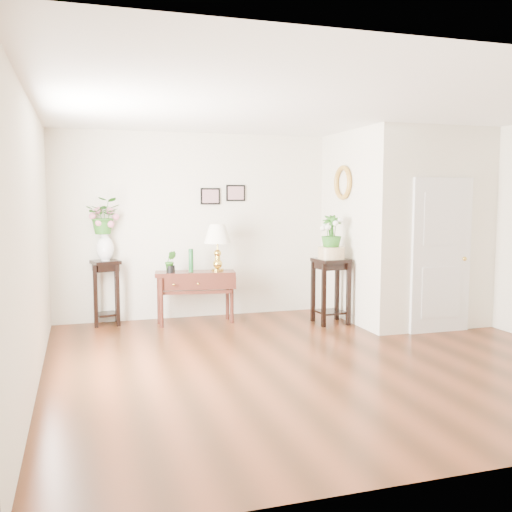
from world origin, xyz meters
name	(u,v)px	position (x,y,z in m)	size (l,w,h in m)	color
floor	(320,360)	(0.00, 0.00, 0.00)	(6.00, 5.50, 0.02)	#602C16
ceiling	(323,108)	(0.00, 0.00, 2.80)	(6.00, 5.50, 0.02)	white
wall_back	(251,225)	(0.00, 2.75, 1.40)	(6.00, 0.02, 2.80)	silver
wall_front	(493,266)	(0.00, -2.75, 1.40)	(6.00, 0.02, 2.80)	silver
wall_left	(32,244)	(-3.00, 0.00, 1.40)	(0.02, 5.50, 2.80)	silver
partition	(402,226)	(2.10, 1.77, 1.40)	(1.80, 1.95, 2.80)	silver
door	(441,256)	(2.10, 0.78, 1.05)	(0.90, 0.05, 2.10)	silver
art_print_left	(210,196)	(-0.65, 2.73, 1.85)	(0.30, 0.02, 0.25)	black
art_print_right	(236,193)	(-0.25, 2.73, 1.90)	(0.30, 0.02, 0.25)	black
wall_ornament	(343,183)	(1.16, 1.90, 2.05)	(0.51, 0.51, 0.07)	gold
console_table	(195,297)	(-0.99, 2.28, 0.38)	(1.15, 0.38, 0.76)	#3B1911
table_lamp	(217,247)	(-0.65, 2.28, 1.11)	(0.40, 0.40, 0.69)	gold
green_vase	(191,260)	(-1.05, 2.28, 0.93)	(0.07, 0.07, 0.33)	#164E22
potted_plant	(171,262)	(-1.34, 2.28, 0.91)	(0.16, 0.13, 0.29)	#27651C
plant_stand_a	(106,293)	(-2.23, 2.57, 0.47)	(0.36, 0.36, 0.94)	black
porcelain_vase	(105,245)	(-2.23, 2.57, 1.16)	(0.25, 0.25, 0.42)	white
lily_arrangement	(104,214)	(-2.23, 2.57, 1.60)	(0.47, 0.41, 0.52)	#27651C
plant_stand_b	(331,291)	(0.90, 1.70, 0.48)	(0.45, 0.45, 0.95)	black
ceramic_bowl	(331,253)	(0.90, 1.70, 1.03)	(0.39, 0.39, 0.17)	#C2B88E
narcissus	(331,233)	(0.90, 1.70, 1.33)	(0.29, 0.29, 0.51)	#27651C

